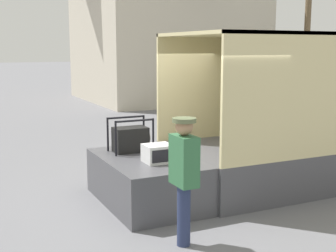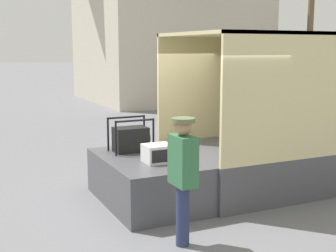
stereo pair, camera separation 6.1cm
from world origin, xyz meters
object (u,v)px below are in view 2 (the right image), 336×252
at_px(microwave, 158,153).
at_px(utility_pole, 311,19).
at_px(portable_generator, 132,139).
at_px(worker_person, 183,168).

bearing_deg(microwave, utility_pole, 40.16).
distance_m(microwave, utility_pole, 16.09).
height_order(microwave, portable_generator, portable_generator).
height_order(worker_person, utility_pole, utility_pole).
height_order(microwave, worker_person, worker_person).
relative_size(worker_person, utility_pole, 0.23).
bearing_deg(utility_pole, microwave, -139.84).
distance_m(portable_generator, utility_pole, 15.58).
bearing_deg(portable_generator, microwave, -83.72).
xyz_separation_m(portable_generator, worker_person, (-0.19, -2.39, 0.05)).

